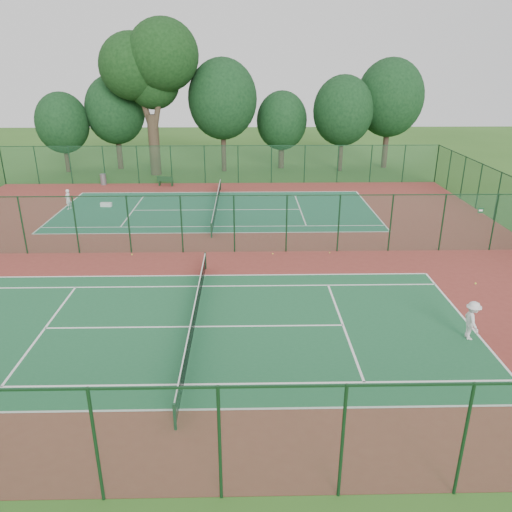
# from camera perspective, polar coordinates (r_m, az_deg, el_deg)

# --- Properties ---
(ground) EXTENTS (120.00, 120.00, 0.00)m
(ground) POSITION_cam_1_polar(r_m,az_deg,el_deg) (29.94, -5.40, 0.44)
(ground) COLOR #2E5A1C
(ground) RESTS_ON ground
(red_pad) EXTENTS (40.00, 36.00, 0.01)m
(red_pad) POSITION_cam_1_polar(r_m,az_deg,el_deg) (29.94, -5.40, 0.45)
(red_pad) COLOR maroon
(red_pad) RESTS_ON ground
(court_near) EXTENTS (23.77, 10.97, 0.01)m
(court_near) POSITION_cam_1_polar(r_m,az_deg,el_deg) (21.81, -7.00, -8.03)
(court_near) COLOR #1C5B34
(court_near) RESTS_ON red_pad
(court_far) EXTENTS (23.77, 10.97, 0.01)m
(court_far) POSITION_cam_1_polar(r_m,az_deg,el_deg) (38.46, -4.50, 5.28)
(court_far) COLOR #1D5D3F
(court_far) RESTS_ON red_pad
(fence_north) EXTENTS (40.00, 0.09, 3.50)m
(fence_north) POSITION_cam_1_polar(r_m,az_deg,el_deg) (46.80, -3.97, 10.41)
(fence_north) COLOR #184A2B
(fence_north) RESTS_ON ground
(fence_south) EXTENTS (40.00, 0.09, 3.50)m
(fence_south) POSITION_cam_1_polar(r_m,az_deg,el_deg) (13.51, -11.14, -20.42)
(fence_south) COLOR #17472A
(fence_south) RESTS_ON ground
(fence_divider) EXTENTS (40.00, 0.09, 3.50)m
(fence_divider) POSITION_cam_1_polar(r_m,az_deg,el_deg) (29.36, -5.52, 3.65)
(fence_divider) COLOR #17452C
(fence_divider) RESTS_ON ground
(tennis_net_near) EXTENTS (0.10, 12.90, 0.97)m
(tennis_net_near) POSITION_cam_1_polar(r_m,az_deg,el_deg) (21.55, -7.06, -6.80)
(tennis_net_near) COLOR #153B22
(tennis_net_near) RESTS_ON ground
(tennis_net_far) EXTENTS (0.10, 12.90, 0.97)m
(tennis_net_far) POSITION_cam_1_polar(r_m,az_deg,el_deg) (38.32, -4.52, 6.04)
(tennis_net_far) COLOR #14391D
(tennis_net_far) RESTS_ON ground
(player_near) EXTENTS (0.63, 1.08, 1.66)m
(player_near) POSITION_cam_1_polar(r_m,az_deg,el_deg) (22.21, 23.44, -6.77)
(player_near) COLOR silver
(player_near) RESTS_ON court_near
(player_far) EXTENTS (0.53, 0.65, 1.54)m
(player_far) POSITION_cam_1_polar(r_m,az_deg,el_deg) (40.98, -20.69, 6.09)
(player_far) COLOR silver
(player_far) RESTS_ON court_far
(trash_bin) EXTENTS (0.71, 0.71, 0.99)m
(trash_bin) POSITION_cam_1_polar(r_m,az_deg,el_deg) (48.42, -17.06, 8.38)
(trash_bin) COLOR slate
(trash_bin) RESTS_ON red_pad
(bench) EXTENTS (1.53, 0.64, 0.91)m
(bench) POSITION_cam_1_polar(r_m,az_deg,el_deg) (46.53, -10.30, 8.44)
(bench) COLOR #113217
(bench) RESTS_ON red_pad
(kit_bag) EXTENTS (0.88, 0.37, 0.32)m
(kit_bag) POSITION_cam_1_polar(r_m,az_deg,el_deg) (40.92, -16.75, 5.65)
(kit_bag) COLOR white
(kit_bag) RESTS_ON red_pad
(stray_ball_a) EXTENTS (0.07, 0.07, 0.07)m
(stray_ball_a) POSITION_cam_1_polar(r_m,az_deg,el_deg) (29.47, 1.94, 0.28)
(stray_ball_a) COLOR yellow
(stray_ball_a) RESTS_ON red_pad
(stray_ball_b) EXTENTS (0.07, 0.07, 0.07)m
(stray_ball_b) POSITION_cam_1_polar(r_m,az_deg,el_deg) (29.92, 8.41, 0.37)
(stray_ball_b) COLOR #BEDB33
(stray_ball_b) RESTS_ON red_pad
(stray_ball_c) EXTENTS (0.08, 0.08, 0.08)m
(stray_ball_c) POSITION_cam_1_polar(r_m,az_deg,el_deg) (30.22, -13.99, 0.17)
(stray_ball_c) COLOR #C7DE33
(stray_ball_c) RESTS_ON red_pad
(big_tree) EXTENTS (9.41, 6.89, 14.45)m
(big_tree) POSITION_cam_1_polar(r_m,az_deg,el_deg) (50.82, -12.03, 20.51)
(big_tree) COLOR #372A1E
(big_tree) RESTS_ON ground
(evergreen_row) EXTENTS (39.00, 5.00, 12.00)m
(evergreen_row) POSITION_cam_1_polar(r_m,az_deg,el_deg) (53.24, -3.08, 9.85)
(evergreen_row) COLOR black
(evergreen_row) RESTS_ON ground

